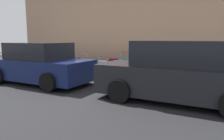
% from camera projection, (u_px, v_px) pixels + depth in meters
% --- Properties ---
extents(ground_plane, '(40.00, 40.00, 0.00)m').
position_uv_depth(ground_plane, '(88.00, 79.00, 9.19)').
color(ground_plane, black).
extents(sidewalk_curb, '(18.00, 5.00, 0.14)m').
position_uv_depth(sidewalk_curb, '(114.00, 70.00, 11.37)').
color(sidewalk_curb, gray).
rests_on(sidewalk_curb, ground_plane).
extents(building_facade_sidewalk_side, '(24.00, 3.00, 8.91)m').
position_uv_depth(building_facade_sidewalk_side, '(151.00, 3.00, 16.21)').
color(building_facade_sidewalk_side, '#9E7A60').
rests_on(building_facade_sidewalk_side, ground_plane).
extents(suitcase_silver_0, '(0.40, 0.24, 0.99)m').
position_uv_depth(suitcase_silver_0, '(188.00, 73.00, 7.70)').
color(suitcase_silver_0, '#9EA0A8').
rests_on(suitcase_silver_0, sidewalk_curb).
extents(suitcase_red_1, '(0.47, 0.20, 0.83)m').
position_uv_depth(suitcase_red_1, '(173.00, 75.00, 7.83)').
color(suitcase_red_1, red).
rests_on(suitcase_red_1, sidewalk_curb).
extents(suitcase_navy_2, '(0.43, 0.29, 0.94)m').
position_uv_depth(suitcase_navy_2, '(160.00, 72.00, 8.10)').
color(suitcase_navy_2, navy).
rests_on(suitcase_navy_2, sidewalk_curb).
extents(suitcase_black_3, '(0.40, 0.24, 1.05)m').
position_uv_depth(suitcase_black_3, '(149.00, 70.00, 8.38)').
color(suitcase_black_3, black).
rests_on(suitcase_black_3, sidewalk_curb).
extents(suitcase_olive_4, '(0.43, 0.24, 0.63)m').
position_uv_depth(suitcase_olive_4, '(136.00, 71.00, 8.50)').
color(suitcase_olive_4, '#59601E').
rests_on(suitcase_olive_4, sidewalk_curb).
extents(suitcase_teal_5, '(0.48, 0.24, 1.08)m').
position_uv_depth(suitcase_teal_5, '(125.00, 68.00, 8.78)').
color(suitcase_teal_5, '#0F606B').
rests_on(suitcase_teal_5, sidewalk_curb).
extents(suitcase_maroon_6, '(0.43, 0.19, 0.81)m').
position_uv_depth(suitcase_maroon_6, '(114.00, 67.00, 9.06)').
color(suitcase_maroon_6, maroon).
rests_on(suitcase_maroon_6, sidewalk_curb).
extents(suitcase_silver_7, '(0.46, 0.23, 0.85)m').
position_uv_depth(suitcase_silver_7, '(103.00, 68.00, 9.22)').
color(suitcase_silver_7, '#9EA0A8').
rests_on(suitcase_silver_7, sidewalk_curb).
extents(suitcase_red_8, '(0.42, 0.27, 0.65)m').
position_uv_depth(suitcase_red_8, '(93.00, 68.00, 9.45)').
color(suitcase_red_8, red).
rests_on(suitcase_red_8, sidewalk_curb).
extents(suitcase_navy_9, '(0.45, 0.19, 0.90)m').
position_uv_depth(suitcase_navy_9, '(84.00, 67.00, 9.67)').
color(suitcase_navy_9, navy).
rests_on(suitcase_navy_9, sidewalk_curb).
extents(suitcase_black_10, '(0.39, 0.27, 0.77)m').
position_uv_depth(suitcase_black_10, '(76.00, 65.00, 9.96)').
color(suitcase_black_10, black).
rests_on(suitcase_black_10, sidewalk_curb).
extents(suitcase_olive_11, '(0.49, 0.20, 0.94)m').
position_uv_depth(suitcase_olive_11, '(67.00, 65.00, 10.15)').
color(suitcase_olive_11, '#59601E').
rests_on(suitcase_olive_11, sidewalk_curb).
extents(fire_hydrant, '(0.39, 0.21, 0.81)m').
position_uv_depth(fire_hydrant, '(54.00, 62.00, 10.55)').
color(fire_hydrant, '#D89E0C').
rests_on(fire_hydrant, sidewalk_curb).
extents(bollard_post, '(0.15, 0.15, 0.89)m').
position_uv_depth(bollard_post, '(41.00, 61.00, 10.76)').
color(bollard_post, '#333338').
rests_on(bollard_post, sidewalk_curb).
extents(parking_meter, '(0.12, 0.09, 1.27)m').
position_uv_depth(parking_meter, '(220.00, 61.00, 7.34)').
color(parking_meter, slate).
rests_on(parking_meter, sidewalk_curb).
extents(parked_car_charcoal_0, '(4.42, 1.98, 1.68)m').
position_uv_depth(parked_car_charcoal_0, '(178.00, 74.00, 5.82)').
color(parked_car_charcoal_0, black).
rests_on(parked_car_charcoal_0, ground_plane).
extents(parked_car_navy_1, '(4.22, 2.03, 1.59)m').
position_uv_depth(parked_car_navy_1, '(40.00, 64.00, 8.22)').
color(parked_car_navy_1, '#141E4C').
rests_on(parked_car_navy_1, ground_plane).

